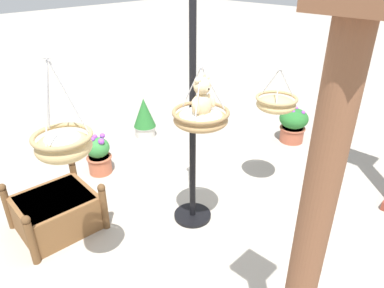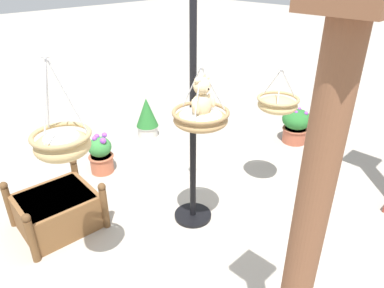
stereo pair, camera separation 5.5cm
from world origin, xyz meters
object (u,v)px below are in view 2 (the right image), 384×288
object	(u,v)px
teddy_bear	(202,101)
greenhouse_pillar_left	(303,257)
wooden_planter_box	(57,209)
display_pole_central	(193,159)
potted_plant_tall_leafy	(101,155)
potted_plant_flowering_red	(296,125)
potted_plant_bushy_green	(147,117)
hanging_basket_with_teddy	(201,118)
hanging_basket_right_low	(62,144)
hanging_basket_left_high	(278,104)

from	to	relation	value
teddy_bear	greenhouse_pillar_left	distance (m)	1.73
wooden_planter_box	display_pole_central	bearing A→B (deg)	140.88
potted_plant_tall_leafy	greenhouse_pillar_left	bearing A→B (deg)	77.87
potted_plant_flowering_red	potted_plant_bushy_green	bearing A→B (deg)	-50.44
display_pole_central	teddy_bear	world-z (taller)	display_pole_central
display_pole_central	potted_plant_flowering_red	world-z (taller)	display_pole_central
hanging_basket_with_teddy	greenhouse_pillar_left	bearing A→B (deg)	62.90
display_pole_central	hanging_basket_with_teddy	xyz separation A→B (m)	(0.15, 0.25, 0.62)
hanging_basket_right_low	wooden_planter_box	bearing A→B (deg)	-102.32
display_pole_central	teddy_bear	distance (m)	0.85
hanging_basket_right_low	potted_plant_tall_leafy	size ratio (longest dim) A/B	1.33
hanging_basket_left_high	greenhouse_pillar_left	distance (m)	2.50
wooden_planter_box	potted_plant_flowering_red	size ratio (longest dim) A/B	1.56
greenhouse_pillar_left	potted_plant_bushy_green	distance (m)	4.46
teddy_bear	potted_plant_tall_leafy	world-z (taller)	teddy_bear
hanging_basket_right_low	greenhouse_pillar_left	bearing A→B (deg)	105.14
teddy_bear	hanging_basket_with_teddy	bearing A→B (deg)	-90.00
teddy_bear	potted_plant_bushy_green	world-z (taller)	teddy_bear
teddy_bear	potted_plant_flowering_red	distance (m)	3.07
potted_plant_bushy_green	hanging_basket_left_high	bearing A→B (deg)	91.90
hanging_basket_left_high	hanging_basket_right_low	bearing A→B (deg)	-6.91
hanging_basket_left_high	hanging_basket_with_teddy	bearing A→B (deg)	-3.32
hanging_basket_right_low	display_pole_central	bearing A→B (deg)	-179.27
greenhouse_pillar_left	wooden_planter_box	size ratio (longest dim) A/B	2.83
wooden_planter_box	teddy_bear	bearing A→B (deg)	130.08
wooden_planter_box	potted_plant_tall_leafy	size ratio (longest dim) A/B	1.61
teddy_bear	potted_plant_flowering_red	xyz separation A→B (m)	(-2.75, -0.45, -1.28)
hanging_basket_right_low	potted_plant_tall_leafy	bearing A→B (deg)	-126.08
wooden_planter_box	potted_plant_bushy_green	size ratio (longest dim) A/B	1.36
wooden_planter_box	potted_plant_flowering_red	bearing A→B (deg)	168.23
hanging_basket_with_teddy	potted_plant_tall_leafy	xyz separation A→B (m)	(0.05, -1.90, -1.14)
teddy_bear	greenhouse_pillar_left	world-z (taller)	greenhouse_pillar_left
greenhouse_pillar_left	teddy_bear	bearing A→B (deg)	-117.42
teddy_bear	hanging_basket_left_high	distance (m)	1.29
greenhouse_pillar_left	hanging_basket_left_high	bearing A→B (deg)	-144.16
display_pole_central	greenhouse_pillar_left	bearing A→B (deg)	62.35
teddy_bear	potted_plant_bushy_green	size ratio (longest dim) A/B	0.59
potted_plant_flowering_red	potted_plant_bushy_green	xyz separation A→B (m)	(1.59, -1.93, 0.04)
teddy_bear	hanging_basket_left_high	xyz separation A→B (m)	(-1.24, 0.05, -0.35)
hanging_basket_right_low	greenhouse_pillar_left	size ratio (longest dim) A/B	0.29
hanging_basket_right_low	potted_plant_tall_leafy	distance (m)	2.41
teddy_bear	hanging_basket_right_low	world-z (taller)	hanging_basket_right_low
greenhouse_pillar_left	potted_plant_flowering_red	bearing A→B (deg)	-150.92
greenhouse_pillar_left	potted_plant_tall_leafy	world-z (taller)	greenhouse_pillar_left
hanging_basket_left_high	potted_plant_bushy_green	world-z (taller)	hanging_basket_left_high
display_pole_central	teddy_bear	bearing A→B (deg)	61.05
display_pole_central	hanging_basket_right_low	distance (m)	1.59
display_pole_central	potted_plant_bushy_green	xyz separation A→B (m)	(-1.01, -2.11, -0.45)
hanging_basket_left_high	greenhouse_pillar_left	size ratio (longest dim) A/B	0.20
display_pole_central	potted_plant_tall_leafy	xyz separation A→B (m)	(0.20, -1.65, -0.52)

